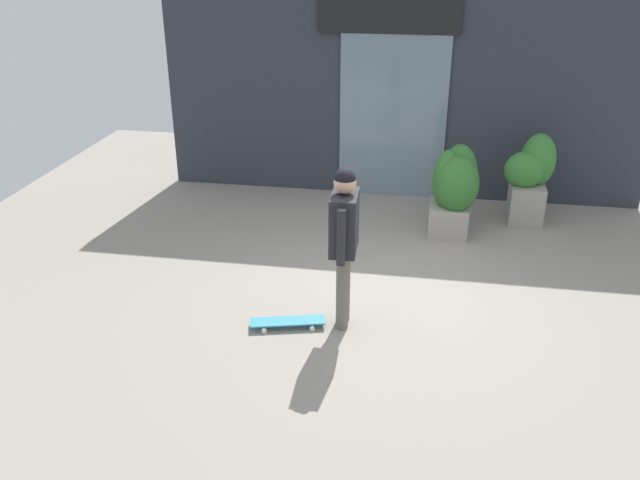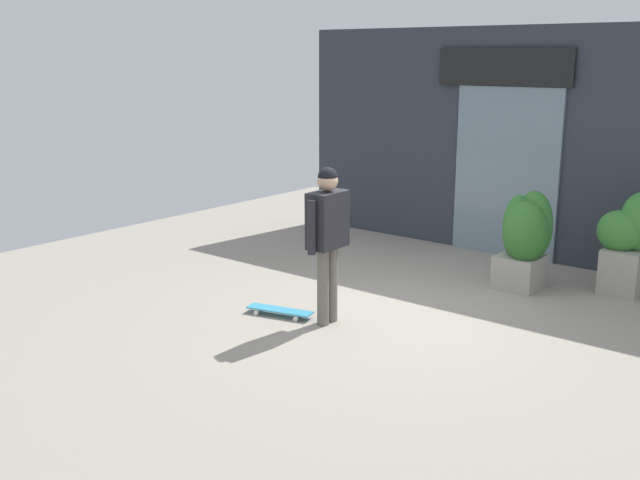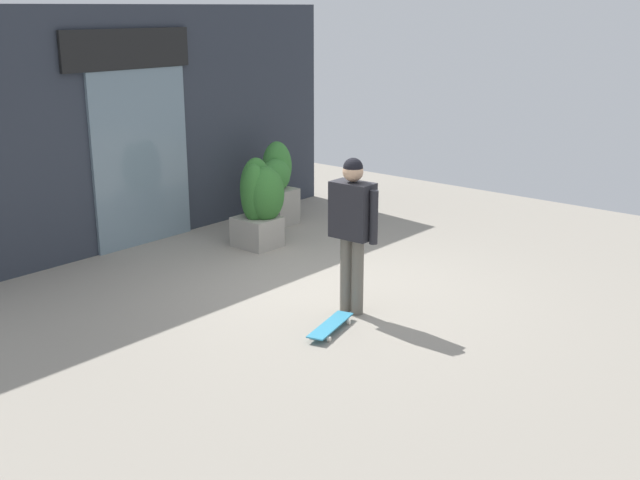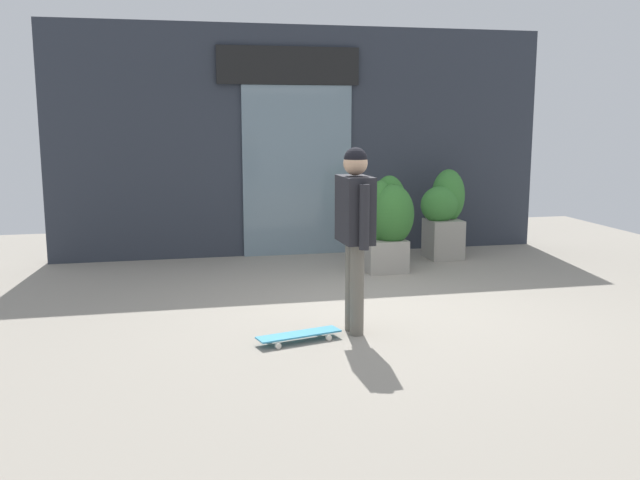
# 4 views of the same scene
# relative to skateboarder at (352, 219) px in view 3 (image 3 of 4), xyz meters

# --- Properties ---
(ground_plane) EXTENTS (12.00, 12.00, 0.00)m
(ground_plane) POSITION_rel_skateboarder_xyz_m (0.32, 0.69, -1.08)
(ground_plane) COLOR gray
(building_facade) EXTENTS (7.26, 0.31, 3.30)m
(building_facade) POSITION_rel_skateboarder_xyz_m (0.31, 4.04, 0.57)
(building_facade) COLOR #2D333D
(building_facade) RESTS_ON ground_plane
(skateboarder) EXTENTS (0.27, 0.64, 1.74)m
(skateboarder) POSITION_rel_skateboarder_xyz_m (0.00, 0.00, 0.00)
(skateboarder) COLOR #666056
(skateboarder) RESTS_ON ground_plane
(skateboard) EXTENTS (0.81, 0.38, 0.08)m
(skateboard) POSITION_rel_skateboarder_xyz_m (-0.56, -0.16, -1.01)
(skateboard) COLOR teal
(skateboard) RESTS_ON ground_plane
(planter_box_left) EXTENTS (0.63, 0.65, 1.25)m
(planter_box_left) POSITION_rel_skateboarder_xyz_m (1.15, 2.54, -0.41)
(planter_box_left) COLOR gray
(planter_box_left) RESTS_ON ground_plane
(planter_box_right) EXTENTS (0.70, 0.59, 1.27)m
(planter_box_right) POSITION_rel_skateboarder_xyz_m (2.21, 3.19, -0.42)
(planter_box_right) COLOR gray
(planter_box_right) RESTS_ON ground_plane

